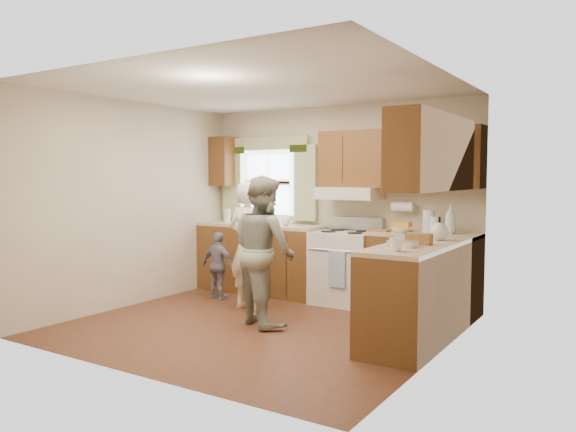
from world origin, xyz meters
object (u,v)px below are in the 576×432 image
Objects in this scene: stove at (346,266)px; woman_left at (249,245)px; child at (218,265)px; woman_right at (264,250)px.

stove is 0.70× the size of woman_left.
stove is 1.65m from child.
child is at bearing -157.12° from stove.
woman_left is at bearing -12.03° from woman_right.
woman_left is 0.96× the size of woman_right.
woman_left is 0.78m from child.
child is at bearing -1.75° from woman_right.
woman_left reaches higher than child.
woman_left is at bearing 162.91° from child.
woman_right is (-0.31, -1.34, 0.33)m from stove.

